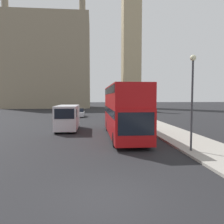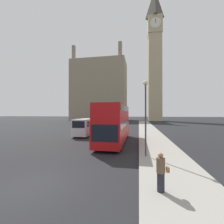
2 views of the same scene
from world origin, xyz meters
The scene contains 9 objects.
ground_plane centered at (0.00, 0.00, 0.00)m, with size 300.00×300.00×0.00m, color black.
sidewalk_strip centered at (6.86, 0.00, 0.07)m, with size 3.72×120.00×0.15m.
clock_tower centered at (12.25, 64.59, 31.29)m, with size 6.21×6.38×60.99m.
building_block_distant centered at (-14.52, 67.41, 14.73)m, with size 26.33×15.48×35.79m.
red_double_decker_bus centered at (2.19, 11.22, 2.43)m, with size 2.62×10.53×4.34m.
white_van centered at (-3.03, 15.52, 1.37)m, with size 2.13×5.41×2.56m.
pedestrian centered at (5.91, 0.42, 0.95)m, with size 0.52×0.36×1.61m.
street_lamp centered at (5.51, 5.55, 3.93)m, with size 0.36×0.36×5.77m.
parked_sedan centered at (-2.87, 31.52, 0.67)m, with size 1.84×4.39×1.50m.
Camera 2 is at (5.00, -6.11, 3.41)m, focal length 24.00 mm.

